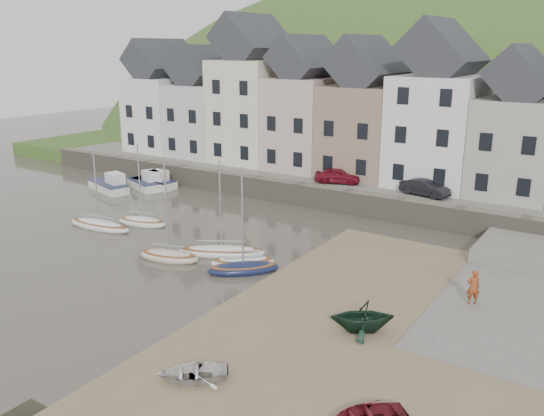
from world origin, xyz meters
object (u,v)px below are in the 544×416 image
Objects in this scene: car_right at (425,188)px; rowboat_white at (192,373)px; rowboat_green at (362,316)px; person_red at (473,287)px; car_left at (338,176)px; sailboat_0 at (100,225)px.

rowboat_white is at bearing -168.03° from car_right.
rowboat_green is at bearing -156.84° from car_right.
car_right is (-3.90, 19.93, 1.41)m from rowboat_green.
car_left is (-14.93, 14.31, 1.21)m from person_red.
rowboat_green is at bearing -169.69° from car_left.
rowboat_white is at bearing 175.83° from car_left.
rowboat_white is 0.96× the size of rowboat_green.
car_right is (7.51, 0.00, -0.01)m from car_left.
car_left is at bearing 102.10° from car_right.
person_red is at bearing 113.18° from rowboat_green.
sailboat_0 is at bearing -27.37° from person_red.
rowboat_green is (3.96, 7.27, 0.48)m from rowboat_white.
person_red reaches higher than rowboat_green.
rowboat_green is 20.35m from car_right.
person_red is (7.48, 12.89, 0.69)m from rowboat_white.
car_left reaches higher than person_red.
person_red is at bearing 110.04° from rowboat_white.
person_red is 16.16m from car_right.
sailboat_0 is at bearing -134.26° from rowboat_green.
car_left is (-11.41, 19.93, 1.42)m from rowboat_green.
car_right is at bearing 41.03° from sailboat_0.
sailboat_0 is 1.65× the size of car_left.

